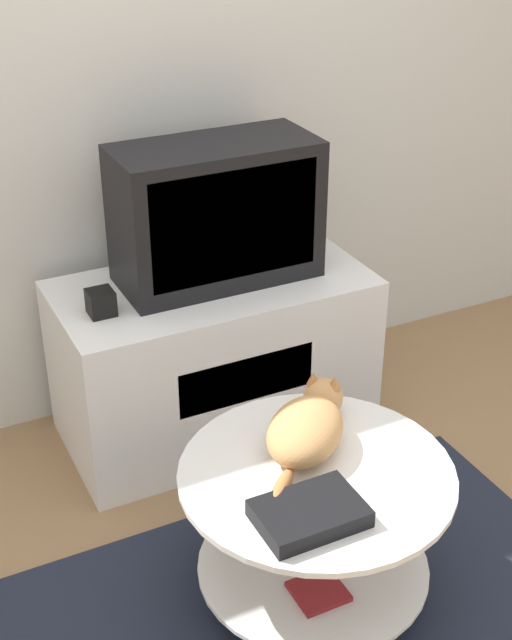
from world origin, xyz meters
name	(u,v)px	position (x,y,z in m)	size (l,w,h in m)	color
ground_plane	(311,620)	(0.00, 0.00, 0.00)	(12.00, 12.00, 0.00)	#93704C
wall_back	(123,55)	(0.00, 1.33, 1.30)	(8.00, 0.05, 2.60)	silver
rug	(311,617)	(0.00, 0.00, 0.01)	(1.67, 1.05, 0.02)	#1E2333
tv_stand	(214,357)	(0.14, 0.97, 0.30)	(1.08, 0.55, 0.60)	white
tv	(216,213)	(0.18, 1.00, 0.83)	(0.67, 0.31, 0.47)	black
speaker	(101,303)	(-0.27, 0.92, 0.64)	(0.08, 0.08, 0.08)	black
coffee_table	(314,518)	(0.04, 0.08, 0.30)	(0.74, 0.74, 0.44)	#B2B2B7
dvd_box	(309,513)	(-0.07, -0.08, 0.48)	(0.26, 0.18, 0.05)	black
cat	(308,427)	(0.08, 0.19, 0.52)	(0.42, 0.41, 0.14)	tan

